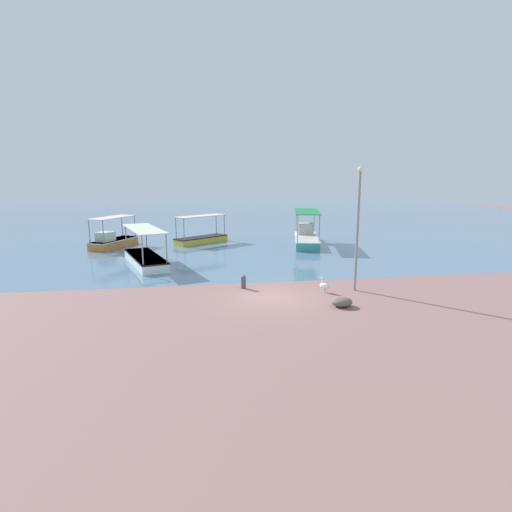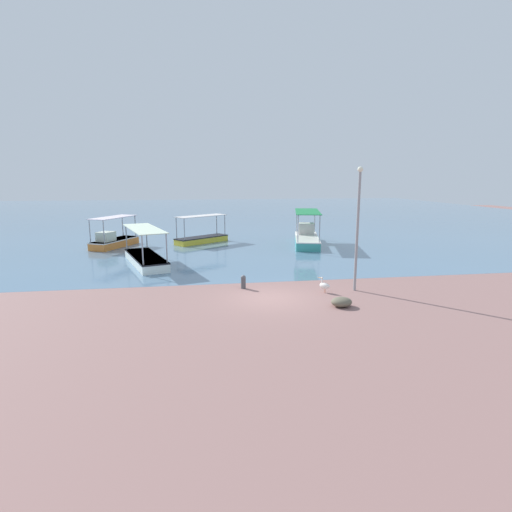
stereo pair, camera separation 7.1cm
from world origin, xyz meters
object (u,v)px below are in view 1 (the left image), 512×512
at_px(fishing_boat_far_right, 145,257).
at_px(fishing_boat_far_left, 201,238).
at_px(mooring_bollard, 243,281).
at_px(fishing_boat_center, 306,237).
at_px(net_pile, 342,302).
at_px(pelican, 325,285).
at_px(fishing_boat_near_left, 113,240).
at_px(lamp_post, 358,223).

bearing_deg(fishing_boat_far_right, fishing_boat_far_left, 65.72).
bearing_deg(mooring_bollard, fishing_boat_far_left, 96.90).
distance_m(fishing_boat_center, net_pile, 17.30).
distance_m(fishing_boat_far_right, net_pile, 14.54).
xyz_separation_m(fishing_boat_center, fishing_boat_far_left, (-9.12, 2.37, -0.17)).
bearing_deg(pelican, fishing_boat_far_right, 139.56).
height_order(fishing_boat_center, fishing_boat_near_left, fishing_boat_center).
xyz_separation_m(fishing_boat_far_left, fishing_boat_far_right, (-3.93, -8.70, 0.01)).
bearing_deg(lamp_post, pelican, -174.26).
bearing_deg(fishing_boat_near_left, pelican, -49.95).
bearing_deg(fishing_boat_center, fishing_boat_far_left, 165.45).
xyz_separation_m(fishing_boat_near_left, pelican, (13.33, -15.85, -0.22)).
height_order(fishing_boat_far_left, mooring_bollard, fishing_boat_far_left).
bearing_deg(fishing_boat_far_right, fishing_boat_near_left, 115.11).
bearing_deg(mooring_bollard, net_pile, -42.33).
bearing_deg(fishing_boat_far_right, net_pile, -47.20).
xyz_separation_m(fishing_boat_center, fishing_boat_near_left, (-16.55, 1.14, -0.06)).
height_order(fishing_boat_near_left, mooring_bollard, fishing_boat_near_left).
relative_size(lamp_post, net_pile, 6.58).
relative_size(fishing_boat_far_right, mooring_bollard, 9.23).
distance_m(fishing_boat_center, lamp_post, 14.90).
xyz_separation_m(fishing_boat_center, fishing_boat_far_right, (-13.04, -6.34, -0.16)).
relative_size(fishing_boat_far_right, lamp_post, 1.06).
xyz_separation_m(fishing_boat_near_left, mooring_bollard, (9.33, -14.46, -0.20)).
bearing_deg(mooring_bollard, fishing_boat_far_right, 129.86).
distance_m(pelican, lamp_post, 3.58).
relative_size(fishing_boat_near_left, fishing_boat_far_right, 0.75).
bearing_deg(net_pile, fishing_boat_center, 79.46).
height_order(fishing_boat_near_left, lamp_post, lamp_post).
xyz_separation_m(fishing_boat_far_right, mooring_bollard, (5.82, -6.97, -0.10)).
bearing_deg(lamp_post, mooring_bollard, 167.85).
bearing_deg(net_pile, fishing_boat_far_right, 132.80).
distance_m(fishing_boat_near_left, fishing_boat_far_right, 8.26).
bearing_deg(fishing_boat_center, mooring_bollard, -118.47).
bearing_deg(fishing_boat_far_right, fishing_boat_center, 25.92).
relative_size(fishing_boat_center, fishing_boat_far_left, 1.46).
bearing_deg(pelican, mooring_bollard, 160.74).
xyz_separation_m(fishing_boat_far_left, fishing_boat_near_left, (-7.43, -1.22, 0.11)).
xyz_separation_m(fishing_boat_far_right, net_pile, (9.88, -10.67, -0.27)).
distance_m(fishing_boat_near_left, pelican, 20.71).
relative_size(fishing_boat_near_left, net_pile, 5.23).
height_order(fishing_boat_center, pelican, fishing_boat_center).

